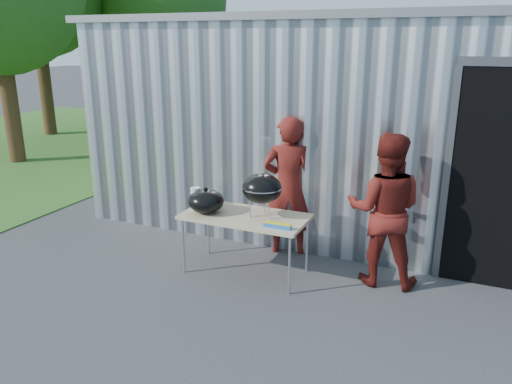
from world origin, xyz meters
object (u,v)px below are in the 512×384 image
at_px(folding_table, 245,218).
at_px(person_bystander, 384,210).
at_px(person_cook, 288,186).
at_px(kettle_grill, 262,183).

relative_size(folding_table, person_bystander, 0.84).
relative_size(person_cook, person_bystander, 1.03).
bearing_deg(person_bystander, person_cook, -23.55).
height_order(folding_table, person_bystander, person_bystander).
bearing_deg(folding_table, kettle_grill, 11.82).
height_order(person_cook, person_bystander, person_cook).
bearing_deg(kettle_grill, folding_table, -168.18).
xyz_separation_m(kettle_grill, person_cook, (0.05, 0.77, -0.24)).
bearing_deg(person_cook, kettle_grill, 67.33).
xyz_separation_m(folding_table, person_bystander, (1.57, 0.42, 0.19)).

